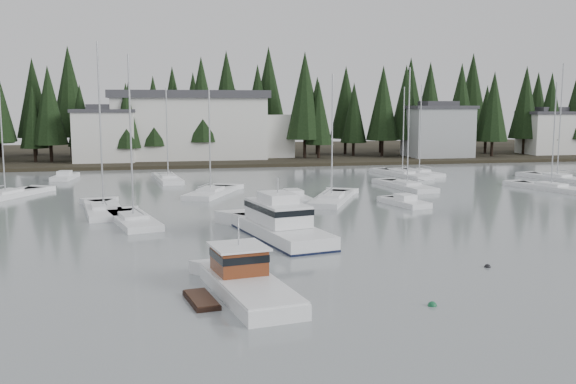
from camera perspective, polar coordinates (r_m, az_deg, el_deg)
name	(u,v)px	position (r m, az deg, el deg)	size (l,w,h in m)	color
ground	(404,340)	(26.48, 10.32, -12.82)	(260.00, 260.00, 0.00)	gray
far_shore_land	(214,154)	(120.74, -6.61, 3.38)	(240.00, 54.00, 1.00)	black
conifer_treeline	(219,159)	(109.81, -6.16, 2.94)	(200.00, 22.00, 20.00)	black
house_west	(105,134)	(102.52, -15.97, 4.95)	(9.54, 7.42, 8.75)	silver
house_east_a	(438,130)	(110.76, 13.15, 5.37)	(10.60, 8.48, 9.25)	#999EA0
house_east_b	(549,132)	(123.10, 22.19, 4.99)	(9.54, 7.42, 8.25)	silver
harbor_inn	(202,126)	(105.62, -7.65, 5.86)	(29.50, 11.50, 10.90)	silver
lobster_boat_brown	(245,285)	(31.78, -3.85, -8.26)	(5.37, 8.97, 4.25)	white
cabin_cruiser_center	(280,227)	(44.98, -0.73, -3.14)	(5.88, 11.68, 4.81)	white
sailboat_0	(557,179)	(85.68, 22.79, 1.06)	(4.53, 9.34, 14.69)	white
sailboat_1	(211,194)	(66.36, -6.89, -0.22)	(6.30, 9.24, 11.25)	white
sailboat_2	(6,197)	(70.00, -23.81, -0.39)	(6.74, 9.91, 14.16)	white
sailboat_3	(104,212)	(57.41, -16.06, -1.70)	(4.35, 9.99, 14.97)	white
sailboat_4	(402,176)	(84.53, 10.13, 1.45)	(4.52, 10.95, 12.01)	white
sailboat_5	(332,201)	(61.81, 3.89, -0.77)	(6.86, 10.30, 12.61)	white
sailboat_6	(407,187)	(72.40, 10.53, 0.40)	(3.85, 9.56, 13.77)	white
sailboat_8	(168,180)	(79.28, -10.60, 1.02)	(3.70, 9.56, 11.74)	white
sailboat_10	(551,189)	(75.47, 22.33, 0.23)	(5.17, 9.43, 12.14)	white
sailboat_12	(134,222)	(51.83, -13.56, -2.62)	(4.80, 9.22, 13.60)	white
sailboat_13	(419,174)	(86.35, 11.58, 1.55)	(4.14, 8.50, 12.31)	white
runabout_1	(405,204)	(60.24, 10.38, -1.03)	(3.45, 5.65, 1.42)	white
runabout_3	(65,178)	(84.59, -19.24, 1.19)	(2.90, 5.67, 1.42)	white
runabout_4	(293,198)	(62.54, 0.49, -0.58)	(2.92, 6.83, 1.42)	white
mooring_buoy_green	(432,306)	(30.91, 12.70, -9.84)	(0.43, 0.43, 0.43)	#145933
mooring_buoy_dark	(487,267)	(38.72, 17.31, -6.40)	(0.37, 0.37, 0.37)	black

